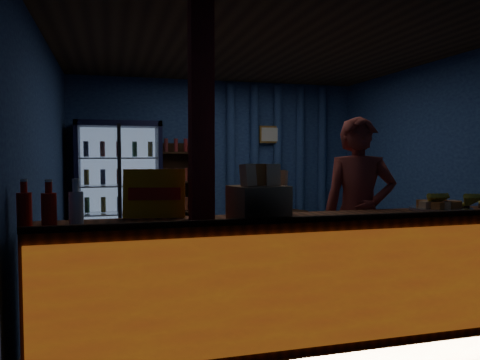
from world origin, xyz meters
name	(u,v)px	position (x,y,z in m)	size (l,w,h in m)	color
ground	(260,276)	(0.00, 0.00, 0.00)	(4.60, 4.60, 0.00)	#515154
room_walls	(260,142)	(0.00, 0.00, 1.57)	(4.60, 4.60, 4.60)	navy
counter	(336,276)	(0.00, -1.91, 0.48)	(4.40, 0.57, 0.99)	brown
support_post	(201,171)	(-1.05, -1.90, 1.30)	(0.16, 0.16, 2.60)	maroon
beverage_cooler	(119,188)	(-1.55, 1.92, 0.93)	(1.20, 0.62, 1.90)	black
bottle_shelf	(176,195)	(-0.70, 2.06, 0.79)	(0.50, 0.28, 1.60)	#341D10
curtain_folds	(278,162)	(1.00, 2.14, 1.30)	(1.74, 0.14, 2.50)	navy
framed_picture	(270,134)	(0.85, 2.10, 1.75)	(0.36, 0.04, 0.28)	gold
shopkeeper	(359,215)	(0.47, -1.43, 0.88)	(0.64, 0.42, 1.75)	maroon
green_chair	(350,228)	(1.90, 1.33, 0.28)	(0.60, 0.62, 0.56)	#59B266
side_table	(284,229)	(0.88, 1.54, 0.28)	(0.74, 0.66, 0.67)	#341D10
yellow_sign	(154,194)	(-1.36, -1.68, 1.13)	(0.46, 0.17, 0.36)	#FFAB0D
soda_bottles	(50,207)	(-2.05, -1.91, 1.07)	(0.41, 0.18, 0.31)	red
snack_box_left	(259,200)	(-0.65, -1.98, 1.09)	(0.43, 0.38, 0.40)	#A57550
snack_box_centre	(270,199)	(-0.49, -1.76, 1.07)	(0.41, 0.38, 0.35)	#A57550
pastry_tray	(440,207)	(0.98, -1.85, 0.98)	(0.51, 0.51, 0.08)	silver
banana_bunches	(463,200)	(1.20, -1.86, 1.04)	(0.79, 0.30, 0.17)	gold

